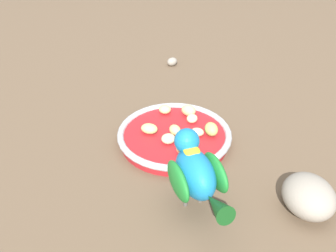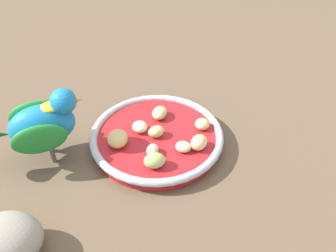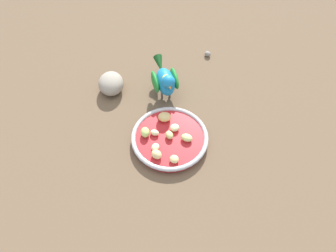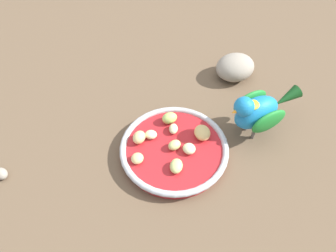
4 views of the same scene
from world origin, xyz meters
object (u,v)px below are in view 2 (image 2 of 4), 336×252
object	(u,v)px
apple_piece_4	(140,127)
rock_large	(4,241)
apple_piece_5	(202,124)
apple_piece_3	(117,139)
parrot	(40,124)
apple_piece_6	(160,113)
apple_piece_7	(156,132)
feeding_bowl	(157,138)
apple_piece_8	(152,150)
apple_piece_0	(155,161)
apple_piece_2	(199,142)
apple_piece_1	(183,147)

from	to	relation	value
apple_piece_4	rock_large	distance (m)	0.26
apple_piece_4	apple_piece_5	xyz separation A→B (m)	(-0.09, -0.04, -0.00)
apple_piece_3	parrot	xyz separation A→B (m)	(0.10, 0.05, 0.04)
parrot	apple_piece_6	bearing A→B (deg)	4.20
apple_piece_3	apple_piece_7	distance (m)	0.06
feeding_bowl	apple_piece_3	world-z (taller)	apple_piece_3
feeding_bowl	apple_piece_8	bearing A→B (deg)	102.93
apple_piece_7	rock_large	xyz separation A→B (m)	(0.10, 0.25, 0.00)
apple_piece_0	apple_piece_6	world-z (taller)	apple_piece_0
apple_piece_7	rock_large	distance (m)	0.27
apple_piece_7	apple_piece_8	size ratio (longest dim) A/B	1.07
apple_piece_2	rock_large	size ratio (longest dim) A/B	0.32
apple_piece_6	apple_piece_8	bearing A→B (deg)	104.16
feeding_bowl	apple_piece_6	distance (m)	0.05
apple_piece_8	rock_large	size ratio (longest dim) A/B	0.27
feeding_bowl	apple_piece_4	size ratio (longest dim) A/B	8.36
apple_piece_8	apple_piece_4	bearing A→B (deg)	-47.62
parrot	feeding_bowl	bearing A→B (deg)	-9.67
apple_piece_1	apple_piece_5	size ratio (longest dim) A/B	0.98
apple_piece_0	apple_piece_1	world-z (taller)	apple_piece_0
apple_piece_3	rock_large	distance (m)	0.21
apple_piece_4	apple_piece_7	world-z (taller)	apple_piece_7
feeding_bowl	apple_piece_2	distance (m)	0.07
apple_piece_3	rock_large	bearing A→B (deg)	76.98
apple_piece_1	parrot	bearing A→B (deg)	18.82
parrot	rock_large	xyz separation A→B (m)	(-0.05, 0.16, -0.04)
feeding_bowl	apple_piece_5	bearing A→B (deg)	-145.83
rock_large	apple_piece_7	bearing A→B (deg)	-111.40
apple_piece_4	apple_piece_5	distance (m)	0.10
apple_piece_1	rock_large	bearing A→B (deg)	57.34
apple_piece_1	apple_piece_5	bearing A→B (deg)	-101.31
apple_piece_1	apple_piece_5	world-z (taller)	apple_piece_5
apple_piece_0	apple_piece_4	distance (m)	0.08
apple_piece_2	parrot	size ratio (longest dim) A/B	0.20
parrot	apple_piece_7	bearing A→B (deg)	-9.96
feeding_bowl	apple_piece_7	world-z (taller)	apple_piece_7
apple_piece_2	apple_piece_8	bearing A→B (deg)	30.99
rock_large	parrot	bearing A→B (deg)	-72.43
apple_piece_2	apple_piece_8	world-z (taller)	apple_piece_2
apple_piece_4	apple_piece_6	world-z (taller)	apple_piece_6
apple_piece_0	apple_piece_5	size ratio (longest dim) A/B	1.29
apple_piece_4	rock_large	world-z (taller)	rock_large
apple_piece_5	apple_piece_6	xyz separation A→B (m)	(0.08, -0.00, 0.00)
apple_piece_6	parrot	bearing A→B (deg)	43.95
apple_piece_7	parrot	distance (m)	0.18
feeding_bowl	apple_piece_0	size ratio (longest dim) A/B	6.76
apple_piece_0	apple_piece_7	size ratio (longest dim) A/B	1.21
apple_piece_1	parrot	xyz separation A→B (m)	(0.20, 0.07, 0.04)
parrot	apple_piece_3	bearing A→B (deg)	-14.83
apple_piece_7	feeding_bowl	bearing A→B (deg)	-99.50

